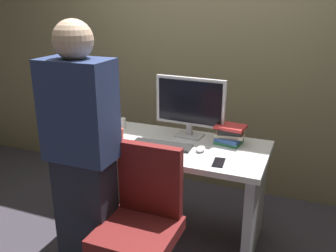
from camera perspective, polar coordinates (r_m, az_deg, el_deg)
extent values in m
plane|color=#3D3842|center=(3.03, 0.37, -15.90)|extent=(9.00, 9.00, 0.00)
cube|color=#8C7F5B|center=(3.38, 6.52, 14.91)|extent=(6.40, 0.10, 3.00)
cube|color=white|center=(2.68, 0.40, -3.12)|extent=(1.39, 0.67, 0.04)
cube|color=#B2B2B7|center=(3.11, -10.63, -7.77)|extent=(0.06, 0.59, 0.70)
cube|color=#B2B2B7|center=(2.70, 13.24, -12.26)|extent=(0.06, 0.59, 0.70)
cube|color=maroon|center=(2.20, -4.82, -16.33)|extent=(0.44, 0.44, 0.08)
cube|color=maroon|center=(2.21, -2.78, -8.21)|extent=(0.40, 0.06, 0.44)
cube|color=#262838|center=(2.43, -12.31, -14.05)|extent=(0.34, 0.20, 0.85)
cube|color=navy|center=(2.13, -13.63, 2.34)|extent=(0.40, 0.24, 0.58)
sphere|color=beige|center=(2.06, -14.48, 12.78)|extent=(0.22, 0.22, 0.22)
cube|color=silver|center=(2.81, 3.32, -1.48)|extent=(0.21, 0.15, 0.02)
cube|color=silver|center=(2.80, 3.34, -0.56)|extent=(0.04, 0.03, 0.08)
cube|color=silver|center=(2.73, 3.42, 3.80)|extent=(0.54, 0.06, 0.36)
cube|color=black|center=(2.71, 3.33, 3.71)|extent=(0.50, 0.04, 0.32)
cube|color=#262626|center=(2.62, -0.97, -2.95)|extent=(0.44, 0.15, 0.02)
ellipsoid|color=white|center=(2.54, 5.06, -3.56)|extent=(0.06, 0.10, 0.03)
cylinder|color=#D84C3F|center=(2.74, -7.72, -1.31)|extent=(0.08, 0.08, 0.09)
cylinder|color=white|center=(3.00, -7.21, 0.41)|extent=(0.07, 0.07, 0.08)
cube|color=#338C59|center=(2.71, 9.36, -2.43)|extent=(0.19, 0.18, 0.02)
cube|color=#3359A5|center=(2.69, 9.39, -2.00)|extent=(0.19, 0.17, 0.03)
cube|color=beige|center=(2.69, 9.50, -1.37)|extent=(0.21, 0.14, 0.03)
cube|color=black|center=(2.68, 9.54, -0.70)|extent=(0.19, 0.17, 0.04)
cube|color=red|center=(2.67, 9.66, -0.13)|extent=(0.22, 0.18, 0.02)
cube|color=black|center=(2.38, 7.85, -5.60)|extent=(0.08, 0.15, 0.01)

